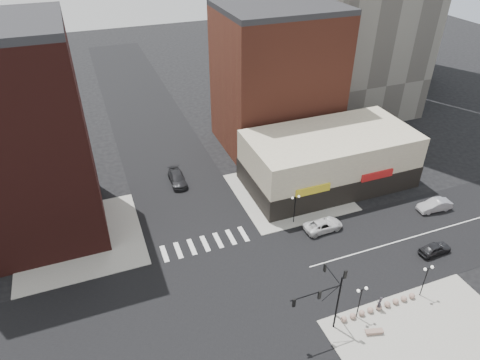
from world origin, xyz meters
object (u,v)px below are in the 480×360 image
street_lamp_se_b (427,274)px  dark_sedan_north (177,178)px  dark_sedan_east (435,249)px  street_lamp_ne (295,202)px  pedestrian (379,303)px  street_lamp_se_a (361,295)px  white_suv (323,225)px  stone_bench (374,332)px  silver_sedan (435,205)px  traffic_signal (328,293)px

street_lamp_se_b → dark_sedan_north: street_lamp_se_b is taller
dark_sedan_east → street_lamp_ne: bearing=47.2°
pedestrian → street_lamp_se_a: bearing=-29.2°
dark_sedan_north → pedestrian: 33.52m
street_lamp_ne → white_suv: 4.66m
pedestrian → stone_bench: (-2.15, -2.30, -0.69)m
street_lamp_se_a → silver_sedan: street_lamp_se_a is taller
street_lamp_se_a → dark_sedan_east: (14.15, 4.76, -2.59)m
traffic_signal → dark_sedan_north: traffic_signal is taller
street_lamp_se_b → pedestrian: street_lamp_se_b is taller
street_lamp_ne → stone_bench: bearing=-91.6°
traffic_signal → street_lamp_ne: traffic_signal is taller
street_lamp_se_a → street_lamp_ne: (1.00, 16.00, 0.00)m
street_lamp_ne → dark_sedan_east: 17.49m
street_lamp_ne → silver_sedan: size_ratio=0.87×
street_lamp_se_b → dark_sedan_north: (-18.96, 30.65, -2.50)m
street_lamp_se_a → street_lamp_ne: size_ratio=1.00×
white_suv → pedestrian: size_ratio=2.82×
silver_sedan → dark_sedan_north: size_ratio=0.88×
pedestrian → silver_sedan: bearing=-175.7°
pedestrian → street_lamp_se_b: bearing=150.8°
dark_sedan_east → pedestrian: bearing=110.1°
white_suv → dark_sedan_east: size_ratio=1.26×
traffic_signal → dark_sedan_north: 31.59m
traffic_signal → street_lamp_se_a: bearing=-2.6°
white_suv → silver_sedan: bearing=-98.6°
white_suv → street_lamp_ne: bearing=45.6°
dark_sedan_east → pedestrian: size_ratio=2.25×
dark_sedan_north → stone_bench: dark_sedan_north is taller
white_suv → dark_sedan_east: white_suv is taller
street_lamp_se_a → dark_sedan_east: size_ratio=1.02×
street_lamp_se_b → dark_sedan_east: bearing=37.7°
silver_sedan → stone_bench: (-19.68, -13.90, -0.44)m
dark_sedan_east → stone_bench: (-13.68, -7.06, -0.36)m
traffic_signal → street_lamp_se_b: 11.88m
pedestrian → dark_sedan_east: bearing=173.2°
street_lamp_ne → pedestrian: street_lamp_ne is taller
traffic_signal → stone_bench: bearing=-30.2°
silver_sedan → dark_sedan_north: 36.49m
stone_bench → street_lamp_se_a: bearing=116.5°
pedestrian → stone_bench: pedestrian is taller
white_suv → stone_bench: bearing=165.5°
dark_sedan_north → dark_sedan_east: bearing=-44.4°
silver_sedan → street_lamp_ne: bearing=-99.1°
pedestrian → dark_sedan_north: bearing=-95.3°
street_lamp_ne → pedestrian: (1.62, -16.00, -2.26)m
street_lamp_se_a → silver_sedan: 23.39m
white_suv → stone_bench: 16.06m
street_lamp_se_a → dark_sedan_north: (-10.96, 30.65, -2.50)m
street_lamp_se_a → dark_sedan_north: street_lamp_se_a is taller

